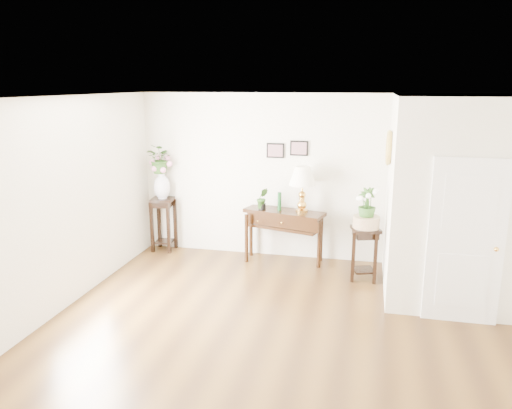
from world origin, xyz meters
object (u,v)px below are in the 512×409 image
(console_table, at_px, (284,236))
(table_lamp, at_px, (302,191))
(plant_stand_a, at_px, (164,224))
(plant_stand_b, at_px, (364,253))

(console_table, bearing_deg, table_lamp, 15.37)
(console_table, bearing_deg, plant_stand_a, -167.53)
(table_lamp, distance_m, plant_stand_a, 2.62)
(console_table, distance_m, plant_stand_a, 2.22)
(table_lamp, bearing_deg, plant_stand_b, -25.48)
(table_lamp, xyz_separation_m, plant_stand_b, (1.05, -0.50, -0.83))
(console_table, distance_m, table_lamp, 0.85)
(plant_stand_a, distance_m, plant_stand_b, 3.60)
(plant_stand_b, bearing_deg, plant_stand_a, 170.25)
(table_lamp, relative_size, plant_stand_a, 0.79)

